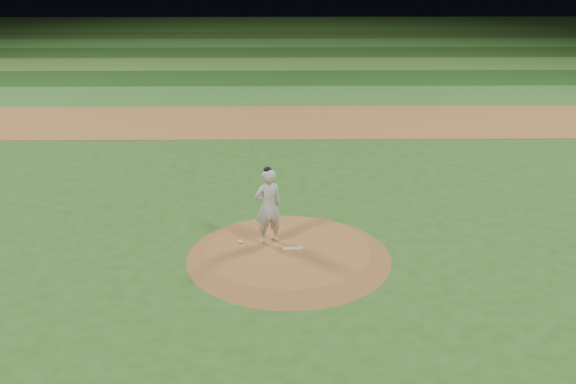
{
  "coord_description": "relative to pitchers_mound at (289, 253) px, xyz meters",
  "views": [
    {
      "loc": [
        -0.21,
        -15.48,
        7.91
      ],
      "look_at": [
        0.0,
        2.0,
        1.1
      ],
      "focal_mm": 40.0,
      "sensor_mm": 36.0,
      "label": 1
    }
  ],
  "objects": [
    {
      "name": "rosin_bag",
      "position": [
        -1.33,
        0.37,
        0.16
      ],
      "size": [
        0.12,
        0.12,
        0.06
      ],
      "primitive_type": "ellipsoid",
      "color": "silver",
      "rests_on": "pitchers_mound"
    },
    {
      "name": "outfield_stripe_1",
      "position": [
        0.0,
        24.5,
        -0.12
      ],
      "size": [
        70.0,
        5.0,
        0.02
      ],
      "primitive_type": "cube",
      "color": "#1D4616",
      "rests_on": "ground"
    },
    {
      "name": "outfield_stripe_2",
      "position": [
        0.0,
        29.5,
        -0.12
      ],
      "size": [
        70.0,
        5.0,
        0.02
      ],
      "primitive_type": "cube",
      "color": "#3F762B",
      "rests_on": "ground"
    },
    {
      "name": "ground",
      "position": [
        0.0,
        0.0,
        -0.12
      ],
      "size": [
        120.0,
        120.0,
        0.0
      ],
      "primitive_type": "plane",
      "color": "#2D5F1E",
      "rests_on": "ground"
    },
    {
      "name": "pitching_rubber",
      "position": [
        0.1,
        -0.03,
        0.14
      ],
      "size": [
        0.56,
        0.16,
        0.03
      ],
      "primitive_type": "cube",
      "rotation": [
        0.0,
        0.0,
        0.05
      ],
      "color": "silver",
      "rests_on": "pitchers_mound"
    },
    {
      "name": "outfield_stripe_5",
      "position": [
        0.0,
        44.5,
        -0.12
      ],
      "size": [
        70.0,
        5.0,
        0.02
      ],
      "primitive_type": "cube",
      "color": "#254C18",
      "rests_on": "ground"
    },
    {
      "name": "pitchers_mound",
      "position": [
        0.0,
        0.0,
        0.0
      ],
      "size": [
        5.5,
        5.5,
        0.25
      ],
      "primitive_type": "cone",
      "color": "#96612E",
      "rests_on": "ground"
    },
    {
      "name": "infield_dirt_band",
      "position": [
        0.0,
        14.0,
        -0.12
      ],
      "size": [
        70.0,
        6.0,
        0.02
      ],
      "primitive_type": "cube",
      "color": "#A06431",
      "rests_on": "ground"
    },
    {
      "name": "pitcher_on_mound",
      "position": [
        -0.56,
        0.41,
        1.19
      ],
      "size": [
        0.91,
        0.78,
        2.18
      ],
      "color": "silver",
      "rests_on": "pitchers_mound"
    },
    {
      "name": "outfield_stripe_4",
      "position": [
        0.0,
        39.5,
        -0.12
      ],
      "size": [
        70.0,
        5.0,
        0.02
      ],
      "primitive_type": "cube",
      "color": "#316E28",
      "rests_on": "ground"
    },
    {
      "name": "outfield_stripe_0",
      "position": [
        0.0,
        19.5,
        -0.12
      ],
      "size": [
        70.0,
        5.0,
        0.02
      ],
      "primitive_type": "cube",
      "color": "#347229",
      "rests_on": "ground"
    },
    {
      "name": "outfield_stripe_3",
      "position": [
        0.0,
        34.5,
        -0.12
      ],
      "size": [
        70.0,
        5.0,
        0.02
      ],
      "primitive_type": "cube",
      "color": "#1F4817",
      "rests_on": "ground"
    }
  ]
}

